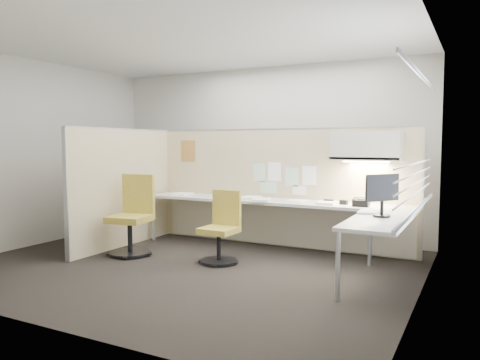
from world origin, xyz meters
The scene contains 28 objects.
floor centered at (0.00, 0.00, -0.01)m, with size 5.50×4.50×0.01m, color black.
ceiling centered at (0.00, 0.00, 2.80)m, with size 5.50×4.50×0.01m, color white.
wall_back centered at (0.00, 2.25, 1.40)m, with size 5.50×0.02×2.80m, color beige.
wall_front centered at (0.00, -2.25, 1.40)m, with size 5.50×0.02×2.80m, color beige.
wall_left centered at (-2.75, 0.00, 1.40)m, with size 0.02×4.50×2.80m, color beige.
wall_right centered at (2.75, 0.00, 1.40)m, with size 0.02×4.50×2.80m, color beige.
window_pane centered at (2.73, 0.00, 1.55)m, with size 0.01×2.80×1.30m, color #9CABB5.
partition_back centered at (0.55, 1.60, 0.88)m, with size 4.10×0.06×1.75m, color #C2B186.
partition_left centered at (-1.50, 0.50, 0.88)m, with size 0.06×2.20×1.75m, color #C2B186.
desk centered at (0.93, 1.13, 0.60)m, with size 4.00×2.07×0.73m.
overhead_bin centered at (1.90, 1.39, 1.51)m, with size 0.90×0.36×0.38m, color beige.
task_light_strip centered at (1.90, 1.39, 1.30)m, with size 0.60×0.06×0.02m, color #FFEABF.
pinned_papers centered at (0.63, 1.57, 1.03)m, with size 1.01×0.00×0.47m.
poster centered at (-1.05, 1.57, 1.42)m, with size 0.28×0.00×0.35m, color orange.
chair_left centered at (-1.03, 0.15, 0.51)m, with size 0.58×0.60×1.09m.
chair_right centered at (0.29, 0.33, 0.43)m, with size 0.49×0.49×0.92m.
monitor centered at (2.30, 0.40, 1.00)m, with size 0.30×0.37×0.47m.
phone centered at (1.89, 1.18, 0.78)m, with size 0.21×0.20×0.12m.
stapler centered at (1.42, 1.31, 0.76)m, with size 0.14×0.04×0.05m, color black.
tape_dispenser centered at (1.64, 1.25, 0.76)m, with size 0.10×0.06×0.06m, color black.
coat_hook centered at (-1.58, -0.08, 1.42)m, with size 0.18×0.43×1.31m.
paper_stack_0 centered at (-0.94, 1.23, 0.74)m, with size 0.23×0.30×0.03m, color white.
paper_stack_1 centered at (-0.22, 1.34, 0.74)m, with size 0.23×0.30×0.02m, color white.
paper_stack_2 centered at (0.28, 1.22, 0.75)m, with size 0.23×0.30×0.04m, color white.
paper_stack_3 centered at (0.96, 1.29, 0.74)m, with size 0.23×0.30×0.01m, color white.
paper_stack_4 centered at (1.43, 1.21, 0.75)m, with size 0.23×0.30×0.03m, color white.
paper_stack_5 centered at (2.11, 0.64, 0.74)m, with size 0.23×0.30×0.02m, color white.
paper_stack_6 centered at (0.51, 1.08, 0.75)m, with size 0.23×0.30×0.03m, color white.
Camera 1 is at (3.28, -4.89, 1.54)m, focal length 35.00 mm.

